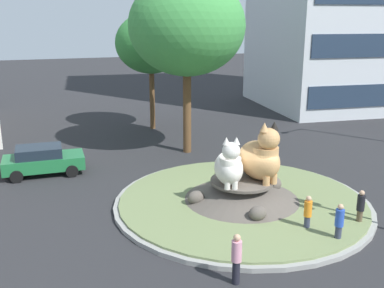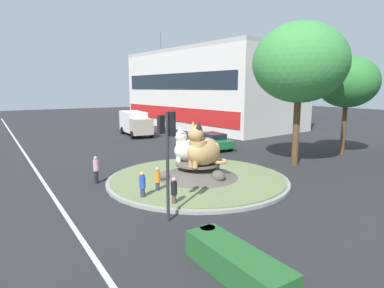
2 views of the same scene
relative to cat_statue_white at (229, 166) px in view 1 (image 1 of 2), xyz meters
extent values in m
plane|color=#28282B|center=(0.78, 0.29, -1.98)|extent=(160.00, 160.00, 0.00)
cylinder|color=gray|center=(0.78, 0.29, -1.89)|extent=(11.37, 11.37, 0.18)
cylinder|color=#707F51|center=(0.78, 0.29, -1.75)|extent=(10.92, 10.92, 0.09)
cone|color=#564F47|center=(0.78, 0.29, -1.26)|extent=(5.09, 5.09, 0.90)
cylinder|color=#564F47|center=(0.78, 0.29, -0.87)|extent=(2.80, 2.80, 0.12)
ellipsoid|color=#564F47|center=(2.48, 0.61, -1.34)|extent=(0.91, 0.81, 0.73)
ellipsoid|color=#564F47|center=(0.38, 2.02, -1.48)|extent=(0.56, 0.50, 0.45)
ellipsoid|color=#564F47|center=(-1.35, 0.45, -1.41)|extent=(0.75, 0.55, 0.60)
ellipsoid|color=#564F47|center=(0.41, -1.92, -1.41)|extent=(0.74, 0.58, 0.59)
ellipsoid|color=silver|center=(0.02, 0.10, -0.11)|extent=(1.66, 2.15, 1.39)
cylinder|color=silver|center=(-0.08, -0.27, 0.04)|extent=(1.10, 1.10, 0.87)
sphere|color=silver|center=(-0.11, -0.40, 0.80)|extent=(0.76, 0.76, 0.76)
torus|color=silver|center=(0.52, 0.78, -0.67)|extent=(1.09, 1.09, 0.17)
cone|color=silver|center=(0.09, -0.45, 1.24)|extent=(0.38, 0.38, 0.31)
cone|color=silver|center=(-0.32, -0.35, 1.24)|extent=(0.38, 0.38, 0.31)
cylinder|color=silver|center=(0.00, -0.61, -0.63)|extent=(0.24, 0.24, 0.35)
cylinder|color=silver|center=(-0.31, -0.53, -0.63)|extent=(0.24, 0.24, 0.35)
ellipsoid|color=tan|center=(1.53, 0.22, 0.05)|extent=(1.80, 2.52, 1.70)
cylinder|color=tan|center=(1.60, -0.24, 0.24)|extent=(1.25, 1.25, 1.07)
sphere|color=tan|center=(1.62, -0.41, 1.17)|extent=(0.94, 0.94, 0.94)
torus|color=tan|center=(1.78, 1.22, -0.64)|extent=(1.28, 1.28, 0.21)
cone|color=black|center=(1.88, -0.37, 1.71)|extent=(0.43, 0.43, 0.38)
cone|color=tan|center=(1.36, -0.45, 1.71)|extent=(0.43, 0.43, 0.38)
cylinder|color=tan|center=(1.84, -0.59, -0.59)|extent=(0.30, 0.30, 0.43)
cylinder|color=tan|center=(1.46, -0.65, -0.59)|extent=(0.30, 0.30, 0.43)
cylinder|color=brown|center=(1.21, 8.87, 0.47)|extent=(0.50, 0.50, 4.89)
ellipsoid|color=#3D8E42|center=(1.21, 8.87, 5.64)|extent=(6.81, 6.81, 5.79)
cylinder|color=brown|center=(0.80, 15.58, 0.16)|extent=(0.38, 0.38, 4.27)
ellipsoid|color=#337F38|center=(0.80, 15.58, 4.34)|extent=(5.12, 5.12, 4.35)
cylinder|color=black|center=(-2.13, -5.28, -1.58)|extent=(0.25, 0.25, 0.79)
cylinder|color=pink|center=(-2.13, -5.28, -0.84)|extent=(0.33, 0.33, 0.69)
sphere|color=tan|center=(-2.13, -5.28, -0.39)|extent=(0.23, 0.23, 0.23)
cylinder|color=brown|center=(4.18, -3.36, -1.61)|extent=(0.23, 0.23, 0.73)
cylinder|color=black|center=(4.18, -3.36, -0.93)|extent=(0.30, 0.30, 0.63)
sphere|color=tan|center=(4.18, -3.36, -0.51)|extent=(0.21, 0.21, 0.21)
cylinder|color=#33384C|center=(2.49, -4.26, -1.60)|extent=(0.24, 0.24, 0.74)
cylinder|color=#284CB2|center=(2.49, -4.26, -0.91)|extent=(0.32, 0.32, 0.65)
sphere|color=tan|center=(2.49, -4.26, -0.48)|extent=(0.21, 0.21, 0.21)
cylinder|color=#33384C|center=(1.91, -3.11, -1.61)|extent=(0.23, 0.23, 0.72)
cylinder|color=orange|center=(1.91, -3.11, -0.94)|extent=(0.30, 0.30, 0.63)
sphere|color=tan|center=(1.91, -3.11, -0.52)|extent=(0.21, 0.21, 0.21)
cube|color=#1E6B38|center=(-7.34, 7.55, -1.31)|extent=(4.19, 2.02, 0.68)
cube|color=#19232D|center=(-7.55, 7.56, -0.71)|extent=(2.37, 1.74, 0.54)
cylinder|color=black|center=(-5.95, 8.46, -1.66)|extent=(0.65, 0.24, 0.64)
cylinder|color=black|center=(-6.01, 6.57, -1.66)|extent=(0.65, 0.24, 0.64)
cylinder|color=black|center=(-8.68, 8.54, -1.66)|extent=(0.65, 0.24, 0.64)
cylinder|color=black|center=(-8.73, 6.65, -1.66)|extent=(0.65, 0.24, 0.64)
camera|label=1|loc=(-7.65, -16.50, 6.09)|focal=42.00mm
camera|label=2|loc=(17.36, -10.76, 3.83)|focal=30.41mm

